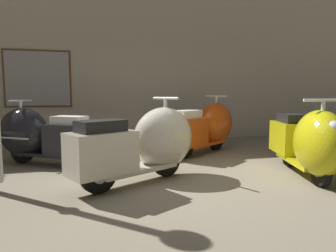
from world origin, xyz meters
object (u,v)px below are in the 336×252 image
Objects in this scene: scooter_2 at (207,127)px; scooter_3 at (309,142)px; scooter_0 at (37,135)px; scooter_1 at (147,143)px.

scooter_2 is 2.14m from scooter_3.
scooter_0 is at bearing 149.71° from scooter_2.
scooter_3 is at bearing -107.10° from scooter_2.
scooter_1 reaches higher than scooter_3.
scooter_2 reaches higher than scooter_1.
scooter_0 is 0.92× the size of scooter_3.
scooter_1 is 2.20m from scooter_2.
scooter_1 is (1.56, -1.36, 0.02)m from scooter_0.
scooter_3 reaches higher than scooter_0.
scooter_2 is (3.05, 0.26, 0.03)m from scooter_0.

